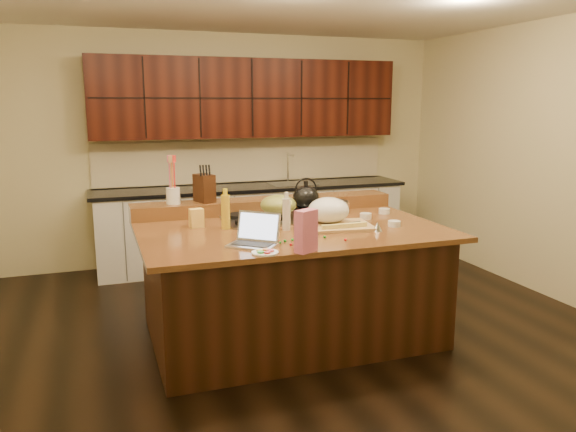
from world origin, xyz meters
name	(u,v)px	position (x,y,z in m)	size (l,w,h in m)	color
room	(290,174)	(0.00, 0.00, 1.35)	(5.52, 5.02, 2.72)	black
island	(290,281)	(0.00, 0.00, 0.46)	(2.40, 1.60, 0.92)	black
back_ledge	(265,205)	(0.00, 0.70, 0.98)	(2.40, 0.30, 0.12)	black
cooktop	(278,218)	(0.00, 0.30, 0.94)	(0.92, 0.52, 0.05)	gray
back_counter	(252,181)	(0.30, 2.23, 0.98)	(3.70, 0.66, 2.40)	silver
kettle	(306,198)	(0.30, 0.43, 1.07)	(0.24, 0.24, 0.21)	black
green_bowl	(278,205)	(0.00, 0.30, 1.05)	(0.31, 0.31, 0.17)	olive
laptop	(255,236)	(-0.42, -0.46, 0.98)	(0.41, 0.40, 0.22)	#B7B7BC
oil_bottle	(226,212)	(-0.50, 0.11, 1.06)	(0.07, 0.07, 0.27)	gold
vinegar_bottle	(286,214)	(-0.06, -0.09, 1.04)	(0.06, 0.06, 0.25)	silver
wooden_tray	(330,214)	(0.31, -0.08, 1.02)	(0.62, 0.49, 0.23)	tan
ramekin_a	(394,224)	(0.80, -0.25, 0.94)	(0.10, 0.10, 0.04)	white
ramekin_b	(384,211)	(0.99, 0.25, 0.94)	(0.10, 0.10, 0.04)	white
ramekin_c	(366,216)	(0.73, 0.10, 0.94)	(0.10, 0.10, 0.04)	white
strainer_bowl	(336,208)	(0.59, 0.43, 0.97)	(0.24, 0.24, 0.09)	#996B3F
kitchen_timer	(377,227)	(0.59, -0.36, 0.96)	(0.08, 0.08, 0.07)	silver
pink_bag	(306,231)	(-0.16, -0.76, 1.06)	(0.15, 0.08, 0.29)	pink
candy_plate	(265,253)	(-0.43, -0.71, 0.93)	(0.18, 0.18, 0.01)	white
package_box	(196,218)	(-0.71, 0.24, 1.00)	(0.11, 0.08, 0.15)	#F7C657
utensil_crock	(173,196)	(-0.83, 0.70, 1.11)	(0.12, 0.12, 0.14)	white
knife_block	(204,188)	(-0.55, 0.70, 1.16)	(0.12, 0.20, 0.24)	black
gumdrop_0	(345,240)	(0.22, -0.57, 0.93)	(0.02, 0.02, 0.02)	red
gumdrop_1	(325,237)	(0.12, -0.44, 0.93)	(0.02, 0.02, 0.02)	#198C26
gumdrop_2	(313,242)	(-0.03, -0.57, 0.93)	(0.02, 0.02, 0.02)	red
gumdrop_3	(280,243)	(-0.25, -0.50, 0.93)	(0.02, 0.02, 0.02)	#198C26
gumdrop_4	(305,242)	(-0.08, -0.54, 0.93)	(0.02, 0.02, 0.02)	red
gumdrop_5	(314,239)	(0.02, -0.47, 0.93)	(0.02, 0.02, 0.02)	#198C26
gumdrop_6	(295,237)	(-0.10, -0.39, 0.93)	(0.02, 0.02, 0.02)	red
gumdrop_7	(285,241)	(-0.20, -0.46, 0.93)	(0.02, 0.02, 0.02)	#198C26
gumdrop_8	(279,241)	(-0.24, -0.46, 0.93)	(0.02, 0.02, 0.02)	red
gumdrop_9	(279,241)	(-0.24, -0.44, 0.93)	(0.02, 0.02, 0.02)	#198C26
gumdrop_10	(299,244)	(-0.14, -0.58, 0.93)	(0.02, 0.02, 0.02)	red
gumdrop_11	(293,240)	(-0.14, -0.44, 0.93)	(0.02, 0.02, 0.02)	#198C26
gumdrop_12	(291,244)	(-0.20, -0.57, 0.93)	(0.02, 0.02, 0.02)	red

